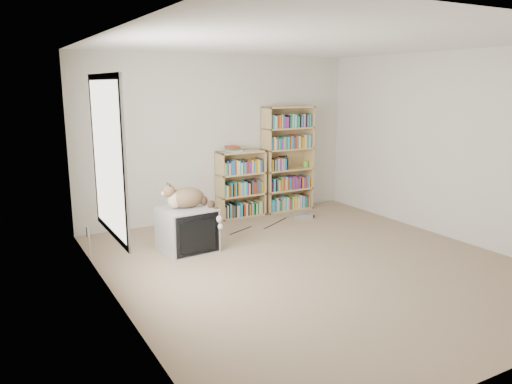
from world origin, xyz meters
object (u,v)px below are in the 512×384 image
bookcase_tall (287,161)px  dvd_player (301,216)px  cat (191,200)px  bookcase_short (240,186)px  crt_tv (187,229)px

bookcase_tall → dvd_player: (-0.10, -0.57, -0.78)m
cat → bookcase_short: 1.76m
cat → dvd_player: size_ratio=2.14×
bookcase_tall → dvd_player: size_ratio=5.43×
cat → crt_tv: bearing=170.9°
crt_tv → bookcase_short: bookcase_short is taller
cat → bookcase_short: bearing=44.4°
crt_tv → dvd_player: size_ratio=2.17×
bookcase_short → cat: bearing=-138.1°
bookcase_short → dvd_player: size_ratio=3.31×
crt_tv → bookcase_tall: 2.58m
bookcase_tall → bookcase_short: bookcase_tall is taller
crt_tv → cat: (0.06, -0.01, 0.37)m
crt_tv → bookcase_tall: (2.24, 1.16, 0.54)m
bookcase_short → crt_tv: bearing=-139.7°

